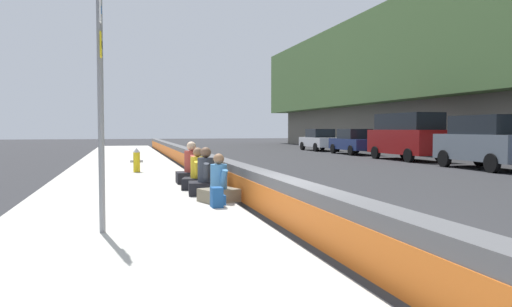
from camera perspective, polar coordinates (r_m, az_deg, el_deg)
name	(u,v)px	position (r m, az deg, el deg)	size (l,w,h in m)	color
ground_plane	(291,230)	(8.47, 4.02, -8.77)	(160.00, 160.00, 0.00)	#2B2B2D
sidewalk_strip	(129,235)	(8.01, -14.44, -9.02)	(80.00, 4.40, 0.14)	#B5B2A8
jersey_barrier	(291,205)	(8.39, 4.01, -5.94)	(76.00, 0.45, 0.85)	#545456
route_sign_post	(101,95)	(7.79, -17.42, 6.44)	(0.44, 0.09, 3.60)	gray
fire_hydrant	(137,160)	(18.47, -13.57, -0.71)	(0.26, 0.46, 0.88)	gold
seated_person_foreground	(219,187)	(10.70, -4.30, -3.82)	(0.84, 0.91, 1.04)	#706651
seated_person_middle	(206,180)	(11.87, -5.79, -3.02)	(0.77, 0.88, 1.14)	black
seated_person_rear	(198,176)	(12.97, -6.71, -2.60)	(0.83, 0.92, 1.09)	black
seated_person_far	(192,170)	(14.45, -7.43, -1.90)	(0.77, 0.87, 1.20)	black
backpack	(217,197)	(9.97, -4.48, -5.07)	(0.32, 0.28, 0.40)	navy
parked_car_third	(487,141)	(23.00, 24.99, 1.27)	(4.85, 2.17, 2.28)	slate
parked_car_fourth	(407,135)	(28.22, 16.99, 2.00)	(5.15, 2.21, 2.56)	maroon
parked_car_midline	(354,142)	(33.93, 11.22, 1.36)	(4.53, 2.00, 1.71)	navy
parked_car_far	(320,140)	(39.24, 7.32, 1.58)	(4.50, 1.95, 1.71)	silver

